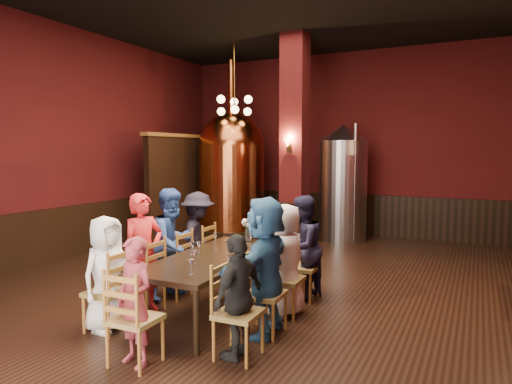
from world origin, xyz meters
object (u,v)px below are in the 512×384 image
at_px(person_1, 143,253).
at_px(person_2, 173,243).
at_px(rose_vase, 248,226).
at_px(dining_table, 214,260).
at_px(person_0, 107,274).
at_px(copper_kettle, 232,173).
at_px(steel_vessel, 343,183).

bearing_deg(person_1, person_2, 20.33).
height_order(person_2, rose_vase, person_2).
distance_m(dining_table, person_0, 1.31).
bearing_deg(dining_table, person_1, -158.78).
bearing_deg(person_1, copper_kettle, 35.67).
xyz_separation_m(copper_kettle, steel_vessel, (2.62, 0.59, -0.21)).
height_order(person_1, person_2, person_2).
bearing_deg(person_1, dining_table, -48.45).
bearing_deg(person_2, steel_vessel, -3.37).
xyz_separation_m(steel_vessel, rose_vase, (-0.18, -4.46, -0.36)).
bearing_deg(person_0, copper_kettle, 20.31).
relative_size(dining_table, person_2, 1.56).
bearing_deg(dining_table, rose_vase, 89.11).
bearing_deg(steel_vessel, person_2, -101.26).
distance_m(copper_kettle, rose_vase, 4.61).
height_order(dining_table, rose_vase, rose_vase).
height_order(person_1, rose_vase, person_1).
distance_m(dining_table, person_2, 0.92).
relative_size(person_1, rose_vase, 4.34).
height_order(copper_kettle, rose_vase, copper_kettle).
bearing_deg(dining_table, steel_vessel, 86.43).
xyz_separation_m(person_0, copper_kettle, (-1.64, 5.90, 0.88)).
height_order(person_2, steel_vessel, steel_vessel).
bearing_deg(person_0, steel_vessel, -3.83).
bearing_deg(dining_table, person_0, -130.36).
relative_size(dining_table, person_0, 1.81).
bearing_deg(dining_table, person_2, 158.78).
xyz_separation_m(person_1, rose_vase, (0.82, 1.36, 0.21)).
bearing_deg(person_0, rose_vase, -16.77).
relative_size(copper_kettle, rose_vase, 11.95).
bearing_deg(rose_vase, person_2, -140.43).
distance_m(person_0, steel_vessel, 6.59).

